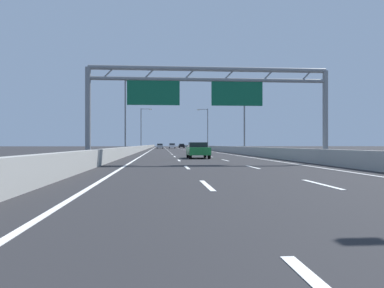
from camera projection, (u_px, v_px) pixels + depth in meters
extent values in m
plane|color=#262628|center=(173.00, 149.00, 99.14)|extent=(260.00, 260.00, 0.00)
cube|color=white|center=(207.00, 185.00, 11.78)|extent=(0.16, 3.00, 0.01)
cube|color=white|center=(187.00, 167.00, 20.75)|extent=(0.16, 3.00, 0.01)
cube|color=white|center=(179.00, 160.00, 29.73)|extent=(0.16, 3.00, 0.01)
cube|color=white|center=(175.00, 157.00, 38.70)|extent=(0.16, 3.00, 0.01)
cube|color=white|center=(172.00, 154.00, 47.67)|extent=(0.16, 3.00, 0.01)
cube|color=white|center=(170.00, 153.00, 56.64)|extent=(0.16, 3.00, 0.01)
cube|color=white|center=(169.00, 152.00, 65.61)|extent=(0.16, 3.00, 0.01)
cube|color=white|center=(168.00, 151.00, 74.58)|extent=(0.16, 3.00, 0.01)
cube|color=white|center=(167.00, 150.00, 83.55)|extent=(0.16, 3.00, 0.01)
cube|color=white|center=(167.00, 149.00, 92.52)|extent=(0.16, 3.00, 0.01)
cube|color=white|center=(166.00, 149.00, 101.49)|extent=(0.16, 3.00, 0.01)
cube|color=white|center=(166.00, 149.00, 110.46)|extent=(0.16, 3.00, 0.01)
cube|color=white|center=(165.00, 148.00, 119.43)|extent=(0.16, 3.00, 0.01)
cube|color=white|center=(165.00, 148.00, 128.40)|extent=(0.16, 3.00, 0.01)
cube|color=white|center=(165.00, 148.00, 137.37)|extent=(0.16, 3.00, 0.01)
cube|color=white|center=(164.00, 147.00, 146.34)|extent=(0.16, 3.00, 0.01)
cube|color=white|center=(164.00, 147.00, 155.31)|extent=(0.16, 3.00, 0.01)
cube|color=white|center=(321.00, 184.00, 12.08)|extent=(0.16, 3.00, 0.01)
cube|color=white|center=(253.00, 167.00, 21.05)|extent=(0.16, 3.00, 0.01)
cube|color=white|center=(225.00, 160.00, 30.02)|extent=(0.16, 3.00, 0.01)
cube|color=white|center=(210.00, 157.00, 38.99)|extent=(0.16, 3.00, 0.01)
cube|color=white|center=(201.00, 154.00, 47.96)|extent=(0.16, 3.00, 0.01)
cube|color=white|center=(195.00, 153.00, 56.93)|extent=(0.16, 3.00, 0.01)
cube|color=white|center=(190.00, 151.00, 65.90)|extent=(0.16, 3.00, 0.01)
cube|color=white|center=(187.00, 151.00, 74.87)|extent=(0.16, 3.00, 0.01)
cube|color=white|center=(184.00, 150.00, 83.84)|extent=(0.16, 3.00, 0.01)
cube|color=white|center=(182.00, 149.00, 92.81)|extent=(0.16, 3.00, 0.01)
cube|color=white|center=(180.00, 149.00, 101.78)|extent=(0.16, 3.00, 0.01)
cube|color=white|center=(178.00, 148.00, 110.75)|extent=(0.16, 3.00, 0.01)
cube|color=white|center=(177.00, 148.00, 119.72)|extent=(0.16, 3.00, 0.01)
cube|color=white|center=(176.00, 148.00, 128.69)|extent=(0.16, 3.00, 0.01)
cube|color=white|center=(175.00, 148.00, 137.66)|extent=(0.16, 3.00, 0.01)
cube|color=white|center=(174.00, 147.00, 146.63)|extent=(0.16, 3.00, 0.01)
cube|color=white|center=(173.00, 147.00, 155.60)|extent=(0.16, 3.00, 0.01)
cube|color=white|center=(152.00, 150.00, 86.76)|extent=(0.16, 176.00, 0.01)
cube|color=white|center=(198.00, 150.00, 87.61)|extent=(0.16, 176.00, 0.01)
cube|color=#9E9E99|center=(147.00, 147.00, 108.55)|extent=(0.45, 220.00, 0.95)
cube|color=#9E9E99|center=(196.00, 147.00, 109.67)|extent=(0.45, 220.00, 0.95)
cylinder|color=gray|center=(88.00, 115.00, 24.74)|extent=(0.36, 0.36, 6.20)
cylinder|color=gray|center=(325.00, 117.00, 26.01)|extent=(0.36, 0.36, 6.20)
cylinder|color=gray|center=(210.00, 69.00, 25.37)|extent=(15.70, 0.32, 0.32)
cylinder|color=gray|center=(210.00, 80.00, 25.37)|extent=(15.70, 0.26, 0.26)
cylinder|color=gray|center=(109.00, 73.00, 24.85)|extent=(0.74, 0.10, 0.74)
cylinder|color=gray|center=(150.00, 73.00, 25.06)|extent=(0.74, 0.10, 0.74)
cylinder|color=gray|center=(190.00, 74.00, 25.27)|extent=(0.74, 0.10, 0.74)
cylinder|color=gray|center=(229.00, 75.00, 25.48)|extent=(0.74, 0.10, 0.74)
cylinder|color=gray|center=(268.00, 75.00, 25.69)|extent=(0.74, 0.10, 0.74)
cylinder|color=gray|center=(306.00, 76.00, 25.90)|extent=(0.74, 0.10, 0.74)
cube|color=#0F5B3D|center=(153.00, 93.00, 25.08)|extent=(3.40, 0.12, 1.60)
cube|color=#0F5B3D|center=(237.00, 94.00, 25.52)|extent=(3.40, 0.12, 1.60)
cylinder|color=slate|center=(125.00, 117.00, 49.22)|extent=(0.20, 0.20, 9.50)
cylinder|color=slate|center=(134.00, 81.00, 49.31)|extent=(2.20, 0.12, 0.12)
cube|color=#F2EAC6|center=(143.00, 82.00, 49.40)|extent=(0.56, 0.28, 0.20)
cylinder|color=slate|center=(244.00, 117.00, 50.47)|extent=(0.20, 0.20, 9.50)
cylinder|color=slate|center=(236.00, 82.00, 50.38)|extent=(2.20, 0.12, 0.12)
cube|color=#F2EAC6|center=(228.00, 83.00, 50.29)|extent=(0.56, 0.28, 0.20)
cylinder|color=slate|center=(141.00, 129.00, 88.64)|extent=(0.20, 0.20, 9.50)
cylinder|color=slate|center=(146.00, 109.00, 88.73)|extent=(2.20, 0.12, 0.12)
cube|color=#F2EAC6|center=(151.00, 109.00, 88.82)|extent=(0.56, 0.28, 0.20)
cylinder|color=slate|center=(208.00, 129.00, 89.88)|extent=(0.20, 0.20, 9.50)
cylinder|color=slate|center=(203.00, 109.00, 89.80)|extent=(2.20, 0.12, 0.12)
cube|color=#F2EAC6|center=(198.00, 110.00, 89.71)|extent=(0.56, 0.28, 0.20)
cube|color=silver|center=(172.00, 146.00, 114.57)|extent=(1.81, 4.32, 0.69)
cube|color=black|center=(172.00, 144.00, 114.56)|extent=(1.59, 1.86, 0.49)
cylinder|color=black|center=(169.00, 147.00, 116.11)|extent=(0.22, 0.64, 0.64)
cylinder|color=black|center=(175.00, 147.00, 116.24)|extent=(0.22, 0.64, 0.64)
cylinder|color=black|center=(170.00, 147.00, 112.91)|extent=(0.22, 0.64, 0.64)
cylinder|color=black|center=(175.00, 147.00, 113.03)|extent=(0.22, 0.64, 0.64)
cube|color=black|center=(182.00, 146.00, 124.24)|extent=(1.73, 4.11, 0.64)
cube|color=black|center=(182.00, 144.00, 124.14)|extent=(1.53, 1.73, 0.43)
cylinder|color=black|center=(179.00, 147.00, 125.68)|extent=(0.22, 0.64, 0.64)
cylinder|color=black|center=(184.00, 147.00, 125.80)|extent=(0.22, 0.64, 0.64)
cylinder|color=black|center=(179.00, 147.00, 122.68)|extent=(0.22, 0.64, 0.64)
cylinder|color=black|center=(184.00, 147.00, 122.81)|extent=(0.22, 0.64, 0.64)
cube|color=#A8ADB2|center=(160.00, 146.00, 109.03)|extent=(1.73, 4.68, 0.65)
cube|color=black|center=(160.00, 144.00, 108.81)|extent=(1.52, 2.20, 0.44)
cylinder|color=black|center=(157.00, 147.00, 110.75)|extent=(0.22, 0.64, 0.64)
cylinder|color=black|center=(163.00, 147.00, 110.87)|extent=(0.22, 0.64, 0.64)
cylinder|color=black|center=(157.00, 148.00, 107.18)|extent=(0.22, 0.64, 0.64)
cylinder|color=black|center=(163.00, 148.00, 107.30)|extent=(0.22, 0.64, 0.64)
cube|color=#1E7A38|center=(198.00, 151.00, 34.40)|extent=(1.83, 4.18, 0.66)
cube|color=black|center=(198.00, 145.00, 34.71)|extent=(1.61, 1.70, 0.44)
cylinder|color=black|center=(188.00, 154.00, 35.88)|extent=(0.22, 0.64, 0.64)
cylinder|color=black|center=(205.00, 154.00, 36.01)|extent=(0.22, 0.64, 0.64)
cylinder|color=black|center=(190.00, 155.00, 32.80)|extent=(0.22, 0.64, 0.64)
cylinder|color=black|center=(209.00, 155.00, 32.93)|extent=(0.22, 0.64, 0.64)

